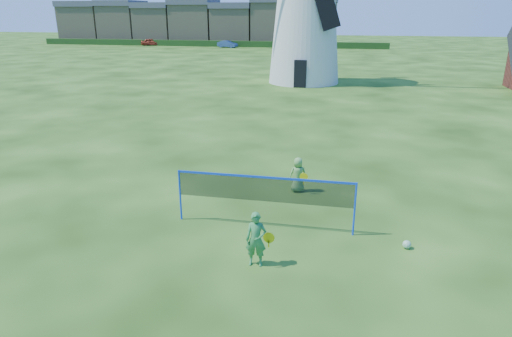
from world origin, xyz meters
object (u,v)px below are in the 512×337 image
Objects in this scene: car_left at (151,42)px; car_right at (228,44)px; player_girl at (256,239)px; play_ball at (407,244)px; windmill at (306,5)px; player_boy at (298,175)px; badminton_net at (264,190)px.

car_right is at bearing -111.23° from car_left.
player_girl is at bearing -148.67° from car_right.
play_ball is at bearing -165.25° from car_left.
player_girl reaches higher than car_right.
windmill reaches higher than player_girl.
play_ball is (5.54, -28.25, -6.18)m from windmill.
player_boy reaches higher than car_right.
player_boy is at bearing -84.71° from windmill.
badminton_net is 2.09m from player_girl.
car_right is at bearing -87.85° from player_boy.
play_ball is at bearing 119.17° from player_boy.
player_girl is at bearing -157.11° from play_ball.
windmill is 28.29m from badminton_net.
badminton_net is 2.99m from player_boy.
player_boy reaches higher than car_left.
car_right is at bearing 108.78° from play_ball.
player_girl is 0.40× the size of car_right.
car_right is (-18.18, 64.37, -0.57)m from badminton_net.
play_ball is (3.70, 1.56, -0.58)m from player_girl.
player_girl is 4.05m from play_ball.
car_left is (-32.77, 66.21, -0.54)m from badminton_net.
windmill is at bearing 89.48° from player_girl.
car_right is (-16.51, 36.60, -5.72)m from windmill.
player_boy is at bearing -166.23° from car_left.
player_girl is 6.27× the size of play_ball.
badminton_net is 66.88m from car_right.
player_boy reaches higher than play_ball.
player_boy is 71.61m from car_left.
badminton_net reaches higher than car_left.
car_right is (-18.82, 61.49, -0.03)m from player_boy.
car_right is at bearing 114.28° from windmill.
badminton_net reaches higher than car_right.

